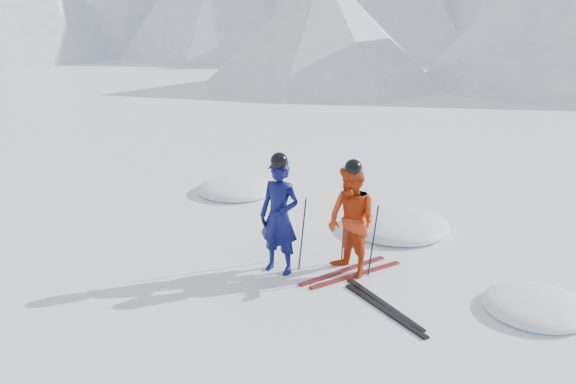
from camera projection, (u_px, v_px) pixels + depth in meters
The scene contains 12 objects.
ground at pixel (380, 304), 8.44m from camera, with size 160.00×160.00×0.00m, color white.
skier_blue at pixel (279, 217), 9.20m from camera, with size 0.65×0.43×1.78m, color #0B0E46.
skier_red at pixel (351, 221), 9.12m from camera, with size 0.83×0.65×1.71m, color #BD340F.
pole_blue_left at pixel (271, 228), 9.58m from camera, with size 0.02×0.02×1.19m, color black.
pole_blue_right at pixel (302, 234), 9.33m from camera, with size 0.02×0.02×1.19m, color black.
pole_red_left at pixel (344, 230), 9.57m from camera, with size 0.02×0.02×1.14m, color black.
pole_red_right at pixel (373, 241), 9.13m from camera, with size 0.02×0.02×1.14m, color black.
ski_worn_left at pixel (343, 271), 9.44m from camera, with size 0.09×1.70×0.03m, color black.
ski_worn_right at pixel (356, 275), 9.30m from camera, with size 0.09×1.70×0.03m, color black.
ski_loose_a at pixel (383, 303), 8.41m from camera, with size 0.09×1.70×0.03m, color black.
ski_loose_b at pixel (384, 310), 8.24m from camera, with size 0.09×1.70×0.03m, color black.
snow_lumps at pixel (363, 243), 10.54m from camera, with size 9.17×6.23×0.42m.
Camera 1 is at (3.76, -6.71, 4.01)m, focal length 38.00 mm.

